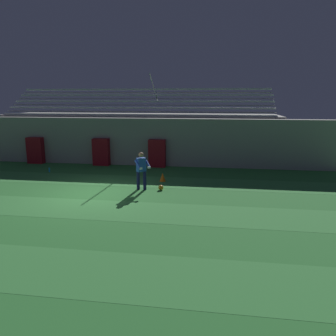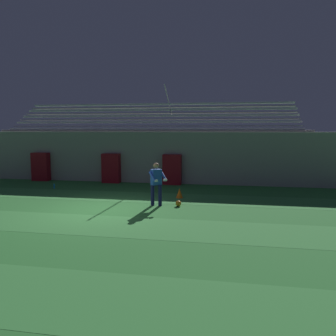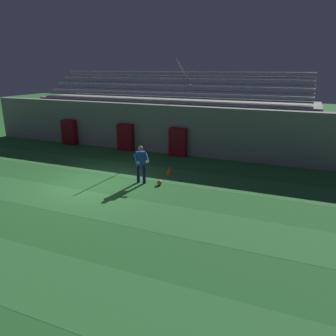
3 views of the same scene
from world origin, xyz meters
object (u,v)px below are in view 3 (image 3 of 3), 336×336
goalkeeper (141,162)px  water_bottle (74,153)px  traffic_cone (169,170)px  padding_pillar_gate_left (126,137)px  soccer_ball (159,183)px  padding_pillar_gate_right (178,142)px  padding_pillar_far_left (69,132)px

goalkeeper → water_bottle: (-5.79, 2.70, -0.83)m
traffic_cone → water_bottle: (-6.46, 1.13, -0.09)m
padding_pillar_gate_left → water_bottle: (-2.20, -2.21, -0.68)m
padding_pillar_gate_left → water_bottle: padding_pillar_gate_left is taller
soccer_ball → water_bottle: (-6.64, 2.64, 0.01)m
soccer_ball → goalkeeper: bearing=-176.0°
traffic_cone → padding_pillar_gate_left: bearing=142.0°
goalkeeper → soccer_ball: size_ratio=7.59×
padding_pillar_gate_left → traffic_cone: 5.45m
soccer_ball → traffic_cone: traffic_cone is taller
water_bottle → traffic_cone: bearing=-9.9°
soccer_ball → padding_pillar_gate_right: bearing=102.1°
padding_pillar_gate_left → traffic_cone: size_ratio=3.82×
traffic_cone → water_bottle: traffic_cone is taller
padding_pillar_far_left → soccer_ball: padding_pillar_far_left is taller
padding_pillar_gate_left → goalkeeper: 6.08m
padding_pillar_gate_left → goalkeeper: goalkeeper is taller
padding_pillar_gate_right → padding_pillar_far_left: 7.62m
traffic_cone → water_bottle: 6.56m
padding_pillar_gate_right → soccer_ball: bearing=-77.9°
padding_pillar_far_left → traffic_cone: padding_pillar_far_left is taller
padding_pillar_gate_right → water_bottle: (-5.59, -2.21, -0.68)m
soccer_ball → water_bottle: water_bottle is taller
soccer_ball → water_bottle: size_ratio=0.92×
padding_pillar_gate_right → soccer_ball: (1.04, -4.85, -0.69)m
padding_pillar_gate_left → water_bottle: 3.19m
padding_pillar_far_left → water_bottle: 3.07m
soccer_ball → water_bottle: bearing=158.3°
padding_pillar_far_left → soccer_ball: size_ratio=7.29×
padding_pillar_gate_left → padding_pillar_far_left: 4.22m
padding_pillar_far_left → goalkeeper: bearing=-32.1°
padding_pillar_gate_right → soccer_ball: 5.01m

